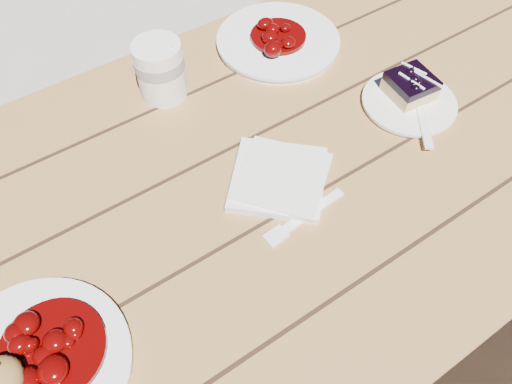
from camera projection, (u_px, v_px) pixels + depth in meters
ground at (228, 354)px, 1.41m from camera, size 60.00×60.00×0.00m
picnic_table at (214, 253)px, 0.93m from camera, size 2.00×1.55×0.75m
main_plate at (34, 370)px, 0.64m from camera, size 0.25×0.25×0.02m
goulash_stew at (48, 346)px, 0.63m from camera, size 0.14×0.14×0.04m
dessert_plate at (409, 103)px, 0.93m from camera, size 0.17×0.17×0.01m
blueberry_cake at (411, 86)px, 0.92m from camera, size 0.08×0.08×0.04m
fork_dessert at (424, 122)px, 0.89m from camera, size 0.11×0.14×0.00m
coffee_cup at (160, 70)px, 0.91m from camera, size 0.09×0.09×0.11m
napkin_stack at (278, 179)px, 0.82m from camera, size 0.21×0.21×0.01m
fork_table at (312, 211)px, 0.79m from camera, size 0.16×0.04×0.00m
second_plate at (278, 42)px, 1.03m from camera, size 0.25×0.25×0.02m
second_stew at (279, 30)px, 1.01m from camera, size 0.11×0.11×0.04m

